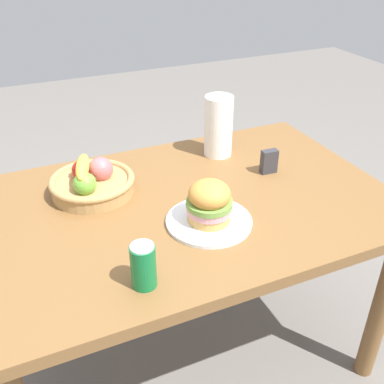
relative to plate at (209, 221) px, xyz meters
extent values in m
plane|color=slate|center=(-0.02, 0.14, -0.76)|extent=(8.00, 8.00, 0.00)
cube|color=brown|center=(-0.02, 0.14, -0.03)|extent=(1.40, 0.90, 0.04)
cylinder|color=brown|center=(0.60, -0.23, -0.40)|extent=(0.07, 0.07, 0.71)
cylinder|color=brown|center=(-0.64, 0.51, -0.40)|extent=(0.07, 0.07, 0.71)
cylinder|color=brown|center=(0.60, 0.51, -0.40)|extent=(0.07, 0.07, 0.71)
cylinder|color=white|center=(0.00, 0.00, 0.00)|extent=(0.27, 0.27, 0.01)
cylinder|color=tan|center=(0.00, 0.00, 0.02)|extent=(0.13, 0.13, 0.03)
cylinder|color=pink|center=(0.00, 0.00, 0.05)|extent=(0.14, 0.14, 0.02)
cylinder|color=olive|center=(0.00, 0.00, 0.07)|extent=(0.14, 0.14, 0.02)
ellipsoid|color=gold|center=(0.00, 0.00, 0.10)|extent=(0.13, 0.13, 0.08)
cylinder|color=#147238|center=(-0.27, -0.18, 0.05)|extent=(0.07, 0.07, 0.12)
cylinder|color=silver|center=(-0.27, -0.18, 0.12)|extent=(0.06, 0.06, 0.00)
cylinder|color=tan|center=(-0.29, 0.32, 0.02)|extent=(0.28, 0.28, 0.05)
torus|color=tan|center=(-0.29, 0.32, 0.04)|extent=(0.29, 0.29, 0.02)
sphere|color=#D16066|center=(-0.25, 0.33, 0.07)|extent=(0.08, 0.08, 0.08)
sphere|color=red|center=(-0.31, 0.36, 0.07)|extent=(0.07, 0.07, 0.07)
sphere|color=#6BAD38|center=(-0.32, 0.26, 0.07)|extent=(0.08, 0.08, 0.08)
ellipsoid|color=yellow|center=(-0.31, 0.32, 0.10)|extent=(0.10, 0.18, 0.06)
cylinder|color=white|center=(0.24, 0.42, 0.11)|extent=(0.11, 0.11, 0.24)
cube|color=#333338|center=(0.34, 0.21, 0.04)|extent=(0.06, 0.03, 0.09)
camera|label=1|loc=(-0.51, -1.03, 0.80)|focal=42.01mm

